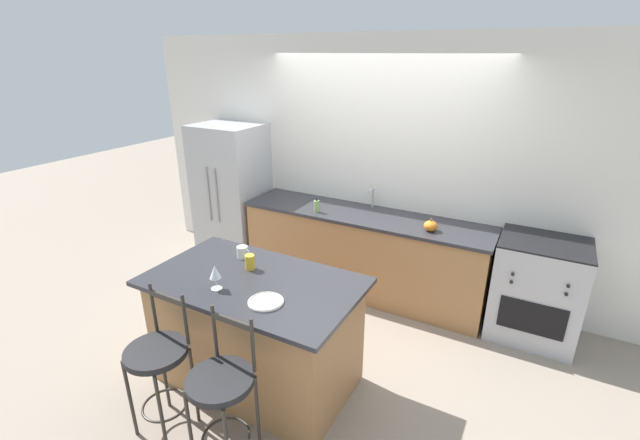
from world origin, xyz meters
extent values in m
plane|color=gray|center=(0.00, 0.00, 0.00)|extent=(18.00, 18.00, 0.00)
cube|color=silver|center=(0.00, 0.71, 1.35)|extent=(6.00, 0.07, 2.70)
cube|color=#A87547|center=(0.00, 0.38, 0.44)|extent=(2.64, 0.65, 0.88)
cube|color=#2D2D33|center=(0.00, 0.38, 0.90)|extent=(2.67, 0.69, 0.03)
cube|color=black|center=(0.00, 0.38, 0.91)|extent=(0.56, 0.36, 0.01)
cylinder|color=#ADAFB5|center=(0.00, 0.60, 1.03)|extent=(0.02, 0.02, 0.22)
cylinder|color=#ADAFB5|center=(0.00, 0.54, 1.13)|extent=(0.02, 0.12, 0.02)
cube|color=#A87547|center=(-0.17, -1.35, 0.45)|extent=(1.50, 0.83, 0.89)
cube|color=#2D2D33|center=(-0.17, -1.35, 0.91)|extent=(1.62, 0.95, 0.03)
cube|color=#ADAFB5|center=(-1.76, 0.35, 0.86)|extent=(0.78, 0.67, 1.72)
cylinder|color=#939399|center=(-1.83, 0.00, 0.95)|extent=(0.02, 0.02, 0.65)
cylinder|color=#939399|center=(-1.70, 0.00, 0.95)|extent=(0.02, 0.02, 0.65)
cube|color=#B7B7BC|center=(1.73, 0.37, 0.47)|extent=(0.75, 0.62, 0.95)
cube|color=black|center=(1.73, 0.06, 0.36)|extent=(0.54, 0.01, 0.30)
cube|color=black|center=(1.73, 0.37, 0.96)|extent=(0.75, 0.62, 0.02)
cylinder|color=black|center=(1.52, 0.05, 0.74)|extent=(0.03, 0.02, 0.03)
cylinder|color=black|center=(1.94, 0.05, 0.74)|extent=(0.03, 0.02, 0.03)
cylinder|color=black|center=(1.52, 0.05, 0.66)|extent=(0.03, 0.02, 0.03)
cylinder|color=black|center=(1.94, 0.05, 0.66)|extent=(0.03, 0.02, 0.03)
cylinder|color=#332D28|center=(-0.60, -2.21, 0.32)|extent=(0.02, 0.02, 0.64)
cylinder|color=#332D28|center=(-0.30, -2.21, 0.32)|extent=(0.02, 0.02, 0.64)
cylinder|color=#332D28|center=(-0.60, -1.92, 0.32)|extent=(0.02, 0.02, 0.64)
cylinder|color=#332D28|center=(-0.30, -1.92, 0.32)|extent=(0.02, 0.02, 0.64)
torus|color=#332D28|center=(-0.45, -2.06, 0.20)|extent=(0.32, 0.32, 0.02)
cylinder|color=#232326|center=(-0.45, -2.06, 0.66)|extent=(0.41, 0.41, 0.04)
cylinder|color=#332D28|center=(-0.60, -1.92, 0.87)|extent=(0.02, 0.02, 0.38)
cylinder|color=#332D28|center=(-0.30, -1.92, 0.87)|extent=(0.02, 0.02, 0.38)
cube|color=#332D28|center=(-0.45, -1.92, 1.00)|extent=(0.30, 0.02, 0.04)
cylinder|color=#332D28|center=(-0.05, -2.22, 0.32)|extent=(0.02, 0.02, 0.64)
cylinder|color=#332D28|center=(-0.05, -1.92, 0.32)|extent=(0.02, 0.02, 0.64)
cylinder|color=#332D28|center=(0.25, -1.92, 0.32)|extent=(0.02, 0.02, 0.64)
torus|color=#332D28|center=(0.10, -2.07, 0.20)|extent=(0.32, 0.32, 0.02)
cylinder|color=#232326|center=(0.10, -2.07, 0.66)|extent=(0.41, 0.41, 0.04)
cylinder|color=#332D28|center=(-0.05, -1.92, 0.87)|extent=(0.02, 0.02, 0.38)
cylinder|color=#332D28|center=(0.25, -1.92, 0.87)|extent=(0.02, 0.02, 0.38)
cube|color=#332D28|center=(0.10, -1.92, 1.00)|extent=(0.30, 0.02, 0.04)
cylinder|color=beige|center=(0.10, -1.56, 0.93)|extent=(0.25, 0.25, 0.01)
torus|color=beige|center=(0.10, -1.56, 0.94)|extent=(0.24, 0.24, 0.01)
cylinder|color=white|center=(-0.32, -1.58, 0.93)|extent=(0.08, 0.08, 0.00)
cylinder|color=white|center=(-0.32, -1.58, 0.97)|extent=(0.01, 0.01, 0.08)
cone|color=white|center=(-0.32, -1.58, 1.06)|extent=(0.08, 0.08, 0.10)
cylinder|color=white|center=(-0.47, -1.09, 0.97)|extent=(0.09, 0.09, 0.10)
torus|color=white|center=(-0.43, -1.09, 0.98)|extent=(0.07, 0.01, 0.07)
cylinder|color=gold|center=(-0.29, -1.22, 0.99)|extent=(0.08, 0.08, 0.12)
ellipsoid|color=orange|center=(0.74, 0.24, 0.97)|extent=(0.13, 0.13, 0.10)
cylinder|color=brown|center=(0.74, 0.24, 1.03)|extent=(0.02, 0.02, 0.02)
cylinder|color=#89B260|center=(-0.47, 0.17, 0.98)|extent=(0.06, 0.06, 0.13)
cylinder|color=black|center=(-0.47, 0.17, 1.06)|extent=(0.02, 0.02, 0.03)
camera|label=1|loc=(1.61, -3.57, 2.52)|focal=24.00mm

